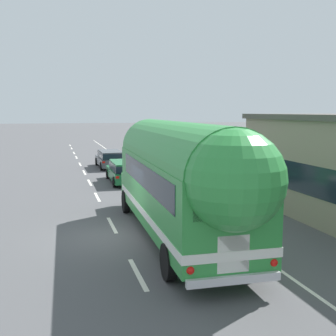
% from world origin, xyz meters
% --- Properties ---
extents(ground_plane, '(300.00, 300.00, 0.00)m').
position_xyz_m(ground_plane, '(0.00, 0.00, 0.00)').
color(ground_plane, '#4C4C4F').
extents(lane_markings, '(4.07, 80.00, 0.01)m').
position_xyz_m(lane_markings, '(2.78, 12.69, 0.00)').
color(lane_markings, silver).
rests_on(lane_markings, ground).
extents(painted_bus, '(2.80, 12.39, 4.12)m').
position_xyz_m(painted_bus, '(1.95, -1.37, 2.30)').
color(painted_bus, '#2D8C3D').
rests_on(painted_bus, ground).
extents(car_lead, '(2.01, 4.84, 1.37)m').
position_xyz_m(car_lead, '(2.19, 11.39, 0.79)').
color(car_lead, '#196633').
rests_on(car_lead, ground).
extents(car_second, '(1.96, 4.62, 1.37)m').
position_xyz_m(car_second, '(2.19, 18.78, 0.80)').
color(car_second, '#474C51').
rests_on(car_second, ground).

